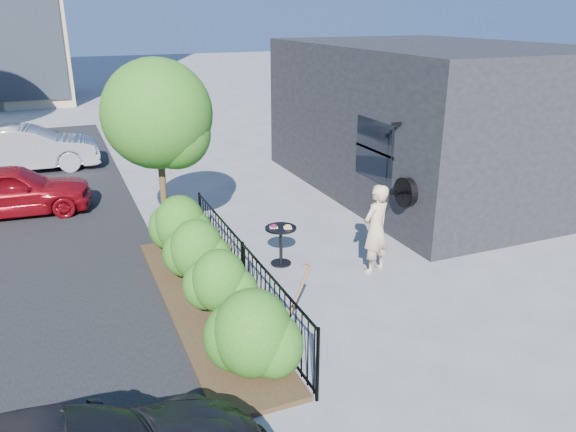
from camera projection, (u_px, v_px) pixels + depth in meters
name	position (u px, v px, depth m)	size (l,w,h in m)	color
ground	(320.00, 284.00, 10.53)	(120.00, 120.00, 0.00)	gray
shop_building	(428.00, 118.00, 15.72)	(6.22, 9.00, 4.00)	black
fence	(243.00, 270.00, 9.79)	(0.05, 6.05, 1.10)	black
planting_bed	(206.00, 304.00, 9.71)	(1.30, 6.00, 0.08)	#382616
shrubs	(208.00, 267.00, 9.61)	(1.10, 5.60, 1.24)	#266316
patio_tree	(161.00, 121.00, 11.15)	(2.20, 2.20, 3.94)	#3F2B19
cafe_table	(281.00, 239.00, 11.18)	(0.63, 0.63, 0.84)	black
woman	(376.00, 229.00, 10.76)	(0.65, 0.42, 1.77)	#D7B58B
shovel	(293.00, 309.00, 8.47)	(0.52, 0.17, 1.33)	brown
car_red	(11.00, 190.00, 13.89)	(1.52, 3.77, 1.28)	maroon
car_silver	(26.00, 148.00, 17.74)	(1.53, 4.37, 1.44)	#ADADB2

